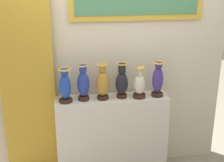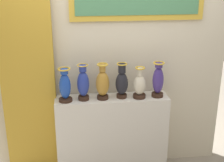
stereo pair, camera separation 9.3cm
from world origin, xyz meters
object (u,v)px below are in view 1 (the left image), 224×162
at_px(vase_ochre, 103,83).
at_px(vase_onyx, 122,82).
at_px(vase_sapphire, 65,87).
at_px(vase_cobalt, 83,84).
at_px(vase_ivory, 140,85).
at_px(vase_indigo, 158,80).

distance_m(vase_ochre, vase_onyx, 0.21).
bearing_deg(vase_sapphire, vase_cobalt, 5.91).
relative_size(vase_sapphire, vase_ochre, 0.93).
relative_size(vase_sapphire, vase_ivory, 1.06).
bearing_deg(vase_ivory, vase_indigo, 2.99).
xyz_separation_m(vase_ivory, vase_indigo, (0.21, 0.01, 0.04)).
bearing_deg(vase_cobalt, vase_ivory, -1.66).
relative_size(vase_cobalt, vase_ivory, 1.13).
distance_m(vase_cobalt, vase_ochre, 0.21).
bearing_deg(vase_sapphire, vase_onyx, 2.82).
relative_size(vase_onyx, vase_indigo, 0.99).
xyz_separation_m(vase_sapphire, vase_ivory, (0.81, 0.00, -0.03)).
bearing_deg(vase_cobalt, vase_onyx, 1.38).
height_order(vase_ochre, vase_ivory, vase_ochre).
bearing_deg(vase_cobalt, vase_sapphire, -174.09).
xyz_separation_m(vase_sapphire, vase_cobalt, (0.20, 0.02, 0.01)).
xyz_separation_m(vase_cobalt, vase_ivory, (0.61, -0.02, -0.04)).
height_order(vase_sapphire, vase_onyx, vase_onyx).
distance_m(vase_ochre, vase_indigo, 0.61).
bearing_deg(vase_cobalt, vase_ochre, -0.37).
height_order(vase_sapphire, vase_ochre, vase_ochre).
bearing_deg(vase_onyx, vase_ivory, -8.22).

